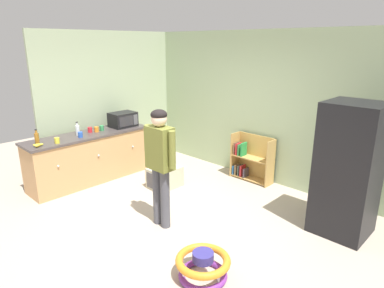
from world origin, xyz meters
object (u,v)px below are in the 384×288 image
object	(u,v)px
standing_person	(160,158)
pet_carrier	(165,177)
orange_cup	(97,129)
bookshelf	(251,160)
clear_bottle	(78,130)
kitchen_counter	(90,157)
microwave	(123,120)
amber_bottle	(37,138)
green_cup	(102,128)
red_cup	(90,130)
yellow_cup	(57,140)
banana_bunch	(38,145)
blue_cup	(80,135)
baby_walker	(203,265)
refrigerator	(348,170)

from	to	relation	value
standing_person	pet_carrier	world-z (taller)	standing_person
pet_carrier	orange_cup	xyz separation A→B (m)	(-1.22, -0.57, 0.77)
bookshelf	clear_bottle	bearing A→B (deg)	-132.65
kitchen_counter	microwave	bearing A→B (deg)	89.40
amber_bottle	green_cup	xyz separation A→B (m)	(-0.01, 1.19, -0.05)
kitchen_counter	red_cup	xyz separation A→B (m)	(-0.06, 0.08, 0.50)
kitchen_counter	amber_bottle	distance (m)	1.05
microwave	red_cup	bearing A→B (deg)	-95.78
orange_cup	green_cup	world-z (taller)	same
bookshelf	yellow_cup	xyz separation A→B (m)	(-1.91, -2.77, 0.57)
banana_bunch	blue_cup	distance (m)	0.73
bookshelf	pet_carrier	world-z (taller)	bookshelf
green_cup	orange_cup	bearing A→B (deg)	-80.39
baby_walker	microwave	distance (m)	3.71
baby_walker	red_cup	bearing A→B (deg)	168.99
green_cup	amber_bottle	bearing A→B (deg)	-89.42
pet_carrier	red_cup	distance (m)	1.63
yellow_cup	blue_cup	size ratio (longest dim) A/B	1.00
clear_bottle	red_cup	size ratio (longest dim) A/B	2.59
microwave	orange_cup	world-z (taller)	microwave
refrigerator	banana_bunch	world-z (taller)	refrigerator
yellow_cup	green_cup	distance (m)	0.97
baby_walker	banana_bunch	xyz separation A→B (m)	(-3.20, -0.36, 0.77)
clear_bottle	amber_bottle	size ratio (longest dim) A/B	1.00
clear_bottle	orange_cup	bearing A→B (deg)	86.51
green_cup	banana_bunch	bearing A→B (deg)	-82.17
red_cup	microwave	bearing A→B (deg)	84.22
microwave	banana_bunch	bearing A→B (deg)	-85.13
red_cup	bookshelf	bearing A→B (deg)	43.34
bookshelf	amber_bottle	world-z (taller)	amber_bottle
banana_bunch	amber_bottle	xyz separation A→B (m)	(-0.16, 0.05, 0.07)
blue_cup	baby_walker	bearing A→B (deg)	-6.60
kitchen_counter	banana_bunch	xyz separation A→B (m)	(0.15, -0.94, 0.48)
refrigerator	red_cup	size ratio (longest dim) A/B	18.74
kitchen_counter	yellow_cup	bearing A→B (deg)	-74.12
microwave	amber_bottle	xyz separation A→B (m)	(-0.01, -1.66, -0.04)
kitchen_counter	standing_person	size ratio (longest dim) A/B	1.36
clear_bottle	green_cup	world-z (taller)	clear_bottle
red_cup	refrigerator	bearing A→B (deg)	18.39
baby_walker	blue_cup	size ratio (longest dim) A/B	6.36
kitchen_counter	baby_walker	bearing A→B (deg)	-9.87
standing_person	banana_bunch	world-z (taller)	standing_person
bookshelf	baby_walker	size ratio (longest dim) A/B	1.41
refrigerator	red_cup	xyz separation A→B (m)	(-4.11, -1.37, 0.06)
clear_bottle	orange_cup	size ratio (longest dim) A/B	2.59
banana_bunch	green_cup	world-z (taller)	green_cup
pet_carrier	amber_bottle	distance (m)	2.21
yellow_cup	green_cup	size ratio (longest dim) A/B	1.00
baby_walker	yellow_cup	size ratio (longest dim) A/B	6.36
kitchen_counter	refrigerator	size ratio (longest dim) A/B	1.27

